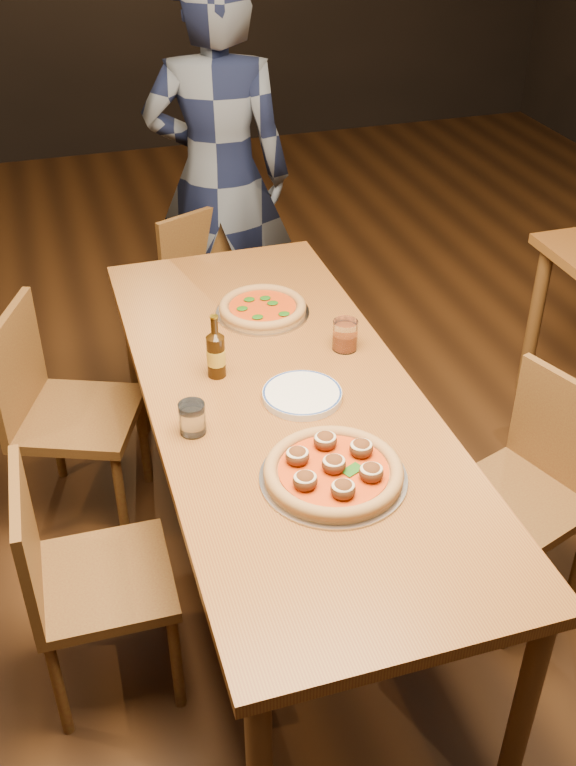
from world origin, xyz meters
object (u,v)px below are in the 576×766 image
object	(u,v)px
chair_main_sw	(78,415)
pizza_meatball	(334,471)
chair_main_e	(516,500)
water_glass	(192,418)
plate_stack	(302,395)
amber_glass	(345,335)
chair_end	(225,306)
table_main	(283,413)
beer_bottle	(216,355)
chair_main_nw	(103,579)
pizza_margherita	(263,308)
diner	(219,178)

from	to	relation	value
chair_main_sw	pizza_meatball	world-z (taller)	chair_main_sw
chair_main_e	water_glass	world-z (taller)	water_glass
pizza_meatball	plate_stack	distance (m)	0.37
chair_main_sw	amber_glass	distance (m)	1.00
chair_end	amber_glass	bearing A→B (deg)	-103.46
chair_main_e	chair_end	xyz separation A→B (m)	(-0.58, 1.47, 0.00)
table_main	beer_bottle	bearing A→B (deg)	137.36
chair_main_nw	chair_end	size ratio (longest dim) A/B	0.99
water_glass	amber_glass	xyz separation A→B (m)	(0.56, 0.29, 0.00)
chair_main_nw	chair_main_e	bearing A→B (deg)	-90.96
chair_main_sw	table_main	bearing A→B (deg)	-108.68
pizza_margherita	water_glass	xyz separation A→B (m)	(-0.37, -0.59, 0.03)
chair_end	chair_main_e	bearing A→B (deg)	-92.10
diner	plate_stack	bearing A→B (deg)	102.21
plate_stack	beer_bottle	world-z (taller)	beer_bottle
pizza_meatball	diner	size ratio (longest dim) A/B	0.23
pizza_margherita	plate_stack	xyz separation A→B (m)	(-0.02, -0.52, -0.01)
chair_end	water_glass	bearing A→B (deg)	-130.36
diner	chair_main_nw	bearing A→B (deg)	82.74
chair_main_sw	chair_main_e	world-z (taller)	chair_main_sw
chair_main_nw	beer_bottle	xyz separation A→B (m)	(0.44, 0.41, 0.42)
table_main	plate_stack	size ratio (longest dim) A/B	8.45
amber_glass	pizza_margherita	bearing A→B (deg)	122.70
pizza_meatball	water_glass	world-z (taller)	water_glass
water_glass	chair_main_nw	bearing A→B (deg)	-154.37
chair_main_e	amber_glass	bearing A→B (deg)	-159.40
table_main	chair_end	xyz separation A→B (m)	(0.09, 1.17, -0.27)
chair_end	beer_bottle	bearing A→B (deg)	-127.67
beer_bottle	water_glass	size ratio (longest dim) A/B	2.17
chair_end	pizza_margherita	xyz separation A→B (m)	(-0.01, -0.69, 0.36)
chair_main_sw	chair_end	xyz separation A→B (m)	(0.69, 0.65, -0.02)
chair_main_e	water_glass	size ratio (longest dim) A/B	8.70
plate_stack	pizza_margherita	bearing A→B (deg)	87.28
chair_main_sw	amber_glass	world-z (taller)	chair_main_sw
chair_main_nw	water_glass	distance (m)	0.52
chair_end	beer_bottle	world-z (taller)	beer_bottle
chair_main_nw	water_glass	size ratio (longest dim) A/B	8.65
pizza_meatball	water_glass	bearing A→B (deg)	135.32
pizza_margherita	pizza_meatball	bearing A→B (deg)	-93.75
pizza_meatball	pizza_margherita	xyz separation A→B (m)	(0.06, 0.90, -0.01)
chair_end	chair_main_sw	bearing A→B (deg)	-160.11
pizza_margherita	diner	distance (m)	1.02
chair_main_nw	diner	world-z (taller)	diner
table_main	chair_end	bearing A→B (deg)	85.77
table_main	pizza_meatball	size ratio (longest dim) A/B	5.14
chair_main_nw	diner	xyz separation A→B (m)	(0.77, 1.75, 0.45)
chair_main_e	chair_end	bearing A→B (deg)	-177.45
chair_main_nw	chair_main_sw	xyz separation A→B (m)	(0.01, 0.77, 0.02)
plate_stack	pizza_meatball	bearing A→B (deg)	-95.20
water_glass	amber_glass	size ratio (longest dim) A/B	0.94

